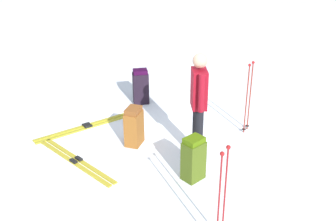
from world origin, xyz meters
TOP-DOWN VIEW (x-y plane):
  - ground_plane at (0.00, 0.00)m, footprint 80.00×80.00m
  - skier_standing at (0.23, -0.44)m, footprint 0.38×0.47m
  - ski_pair_near at (-1.35, 0.64)m, footprint 0.34×1.82m
  - ski_pair_far at (-0.61, 1.54)m, footprint 1.98×0.36m
  - backpack_large_dark at (-0.32, 0.49)m, footprint 0.40×0.37m
  - backpack_bright at (-0.28, -0.88)m, footprint 0.31×0.24m
  - backpack_small_spare at (0.78, 1.74)m, footprint 0.38×0.35m
  - ski_poles_planted_near at (-0.97, -2.03)m, footprint 0.22×0.11m
  - ski_poles_planted_far at (1.46, -0.44)m, footprint 0.22×0.11m

SIDE VIEW (x-z plane):
  - ground_plane at x=0.00m, z-range 0.00..0.00m
  - ski_pair_far at x=-0.61m, z-range -0.01..0.04m
  - ski_pair_near at x=-1.35m, z-range -0.01..0.04m
  - backpack_large_dark at x=-0.32m, z-range -0.01..0.66m
  - backpack_bright at x=-0.28m, z-range -0.01..0.68m
  - backpack_small_spare at x=0.78m, z-range -0.01..0.71m
  - ski_poles_planted_far at x=1.46m, z-range 0.07..1.36m
  - ski_poles_planted_near at x=-0.97m, z-range 0.07..1.38m
  - skier_standing at x=0.23m, z-range 0.10..1.80m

